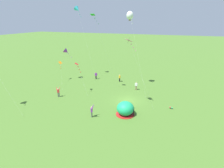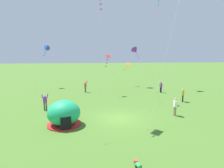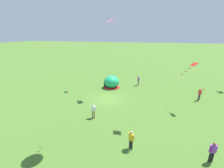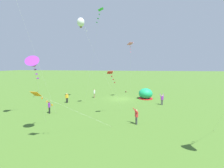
{
  "view_description": "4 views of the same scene",
  "coord_description": "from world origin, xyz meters",
  "px_view_note": "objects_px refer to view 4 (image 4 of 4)",
  "views": [
    {
      "loc": [
        -27.62,
        -6.96,
        13.64
      ],
      "look_at": [
        -0.79,
        2.82,
        3.07
      ],
      "focal_mm": 28.0,
      "sensor_mm": 36.0,
      "label": 1
    },
    {
      "loc": [
        -3.3,
        -15.27,
        5.65
      ],
      "look_at": [
        0.09,
        4.86,
        2.48
      ],
      "focal_mm": 28.0,
      "sensor_mm": 36.0,
      "label": 2
    },
    {
      "loc": [
        19.32,
        5.65,
        9.1
      ],
      "look_at": [
        2.05,
        1.08,
        3.07
      ],
      "focal_mm": 24.0,
      "sensor_mm": 36.0,
      "label": 3
    },
    {
      "loc": [
        -2.59,
        29.18,
        6.68
      ],
      "look_at": [
        1.6,
        0.84,
        3.05
      ],
      "focal_mm": 24.0,
      "sensor_mm": 36.0,
      "label": 4
    }
  ],
  "objects_px": {
    "kite_purple": "(33,64)",
    "person_flying_kite": "(136,116)",
    "person_near_tent": "(94,93)",
    "person_watching_sky": "(67,97)",
    "person_center_field": "(49,107)",
    "kite_white": "(81,22)",
    "kite_orange": "(40,97)",
    "person_far_back": "(162,99)",
    "kite_pink": "(130,45)",
    "popup_tent": "(146,94)",
    "toddler_crawling": "(126,92)",
    "kite_green": "(100,15)",
    "kite_red": "(111,75)"
  },
  "relations": [
    {
      "from": "kite_purple",
      "to": "person_flying_kite",
      "type": "bearing_deg",
      "value": -156.99
    },
    {
      "from": "person_near_tent",
      "to": "person_watching_sky",
      "type": "bearing_deg",
      "value": 51.88
    },
    {
      "from": "person_center_field",
      "to": "kite_white",
      "type": "height_order",
      "value": "kite_white"
    },
    {
      "from": "person_flying_kite",
      "to": "kite_orange",
      "type": "distance_m",
      "value": 10.08
    },
    {
      "from": "person_far_back",
      "to": "person_near_tent",
      "type": "bearing_deg",
      "value": -16.69
    },
    {
      "from": "person_far_back",
      "to": "kite_pink",
      "type": "xyz_separation_m",
      "value": [
        5.56,
        -3.98,
        9.41
      ]
    },
    {
      "from": "kite_white",
      "to": "kite_pink",
      "type": "bearing_deg",
      "value": -164.67
    },
    {
      "from": "popup_tent",
      "to": "kite_pink",
      "type": "bearing_deg",
      "value": 8.44
    },
    {
      "from": "toddler_crawling",
      "to": "kite_white",
      "type": "relative_size",
      "value": 0.04
    },
    {
      "from": "person_near_tent",
      "to": "kite_green",
      "type": "distance_m",
      "value": 15.18
    },
    {
      "from": "person_center_field",
      "to": "kite_pink",
      "type": "relative_size",
      "value": 0.15
    },
    {
      "from": "kite_purple",
      "to": "kite_red",
      "type": "relative_size",
      "value": 1.25
    },
    {
      "from": "kite_purple",
      "to": "kite_green",
      "type": "height_order",
      "value": "kite_green"
    },
    {
      "from": "popup_tent",
      "to": "person_near_tent",
      "type": "distance_m",
      "value": 10.37
    },
    {
      "from": "person_near_tent",
      "to": "kite_white",
      "type": "distance_m",
      "value": 13.7
    },
    {
      "from": "person_near_tent",
      "to": "kite_white",
      "type": "height_order",
      "value": "kite_white"
    },
    {
      "from": "person_far_back",
      "to": "person_flying_kite",
      "type": "bearing_deg",
      "value": 64.2
    },
    {
      "from": "toddler_crawling",
      "to": "person_near_tent",
      "type": "height_order",
      "value": "person_near_tent"
    },
    {
      "from": "kite_green",
      "to": "kite_red",
      "type": "distance_m",
      "value": 9.12
    },
    {
      "from": "toddler_crawling",
      "to": "person_center_field",
      "type": "bearing_deg",
      "value": 61.74
    },
    {
      "from": "person_near_tent",
      "to": "kite_red",
      "type": "relative_size",
      "value": 0.28
    },
    {
      "from": "person_near_tent",
      "to": "kite_white",
      "type": "bearing_deg",
      "value": 53.06
    },
    {
      "from": "person_center_field",
      "to": "kite_pink",
      "type": "xyz_separation_m",
      "value": [
        -10.72,
        -10.87,
        9.44
      ]
    },
    {
      "from": "person_flying_kite",
      "to": "kite_white",
      "type": "xyz_separation_m",
      "value": [
        10.07,
        -10.61,
        13.37
      ]
    },
    {
      "from": "person_watching_sky",
      "to": "kite_red",
      "type": "bearing_deg",
      "value": 147.44
    },
    {
      "from": "person_watching_sky",
      "to": "kite_pink",
      "type": "relative_size",
      "value": 0.15
    },
    {
      "from": "person_flying_kite",
      "to": "kite_pink",
      "type": "height_order",
      "value": "kite_pink"
    },
    {
      "from": "person_watching_sky",
      "to": "kite_orange",
      "type": "height_order",
      "value": "kite_orange"
    },
    {
      "from": "toddler_crawling",
      "to": "person_watching_sky",
      "type": "relative_size",
      "value": 0.32
    },
    {
      "from": "toddler_crawling",
      "to": "person_near_tent",
      "type": "xyz_separation_m",
      "value": [
        6.06,
        7.16,
        0.79
      ]
    },
    {
      "from": "kite_orange",
      "to": "person_flying_kite",
      "type": "bearing_deg",
      "value": -148.36
    },
    {
      "from": "kite_purple",
      "to": "kite_pink",
      "type": "relative_size",
      "value": 0.68
    },
    {
      "from": "toddler_crawling",
      "to": "person_near_tent",
      "type": "relative_size",
      "value": 0.32
    },
    {
      "from": "person_center_field",
      "to": "kite_green",
      "type": "bearing_deg",
      "value": -154.07
    },
    {
      "from": "person_far_back",
      "to": "person_watching_sky",
      "type": "bearing_deg",
      "value": 3.28
    },
    {
      "from": "kite_pink",
      "to": "person_near_tent",
      "type": "bearing_deg",
      "value": 1.31
    },
    {
      "from": "popup_tent",
      "to": "kite_green",
      "type": "distance_m",
      "value": 16.88
    },
    {
      "from": "person_far_back",
      "to": "person_near_tent",
      "type": "relative_size",
      "value": 1.1
    },
    {
      "from": "person_far_back",
      "to": "kite_white",
      "type": "distance_m",
      "value": 19.75
    },
    {
      "from": "person_watching_sky",
      "to": "person_flying_kite",
      "type": "bearing_deg",
      "value": 146.13
    },
    {
      "from": "kite_pink",
      "to": "kite_white",
      "type": "bearing_deg",
      "value": 15.33
    },
    {
      "from": "person_flying_kite",
      "to": "person_watching_sky",
      "type": "bearing_deg",
      "value": -33.87
    },
    {
      "from": "popup_tent",
      "to": "person_far_back",
      "type": "height_order",
      "value": "popup_tent"
    },
    {
      "from": "toddler_crawling",
      "to": "kite_orange",
      "type": "xyz_separation_m",
      "value": [
        5.89,
        25.09,
        3.83
      ]
    },
    {
      "from": "popup_tent",
      "to": "kite_red",
      "type": "distance_m",
      "value": 13.0
    },
    {
      "from": "kite_orange",
      "to": "kite_purple",
      "type": "relative_size",
      "value": 0.82
    },
    {
      "from": "kite_green",
      "to": "kite_red",
      "type": "bearing_deg",
      "value": 125.98
    },
    {
      "from": "kite_white",
      "to": "kite_green",
      "type": "relative_size",
      "value": 1.03
    },
    {
      "from": "kite_orange",
      "to": "kite_pink",
      "type": "relative_size",
      "value": 0.56
    },
    {
      "from": "person_near_tent",
      "to": "kite_red",
      "type": "height_order",
      "value": "kite_red"
    }
  ]
}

